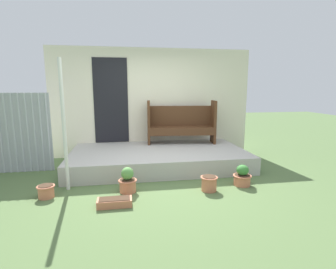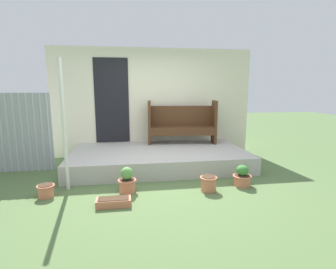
{
  "view_description": "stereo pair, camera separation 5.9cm",
  "coord_description": "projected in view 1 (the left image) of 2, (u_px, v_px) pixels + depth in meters",
  "views": [
    {
      "loc": [
        -0.61,
        -4.45,
        1.67
      ],
      "look_at": [
        0.19,
        0.34,
        0.79
      ],
      "focal_mm": 28.0,
      "sensor_mm": 36.0,
      "label": 1
    },
    {
      "loc": [
        -0.55,
        -4.46,
        1.67
      ],
      "look_at": [
        0.19,
        0.34,
        0.79
      ],
      "focal_mm": 28.0,
      "sensor_mm": 36.0,
      "label": 2
    }
  ],
  "objects": [
    {
      "name": "flower_pot_left",
      "position": [
        46.0,
        191.0,
        4.01
      ],
      "size": [
        0.27,
        0.27,
        0.2
      ],
      "color": "#C67251",
      "rests_on": "ground_plane"
    },
    {
      "name": "bench",
      "position": [
        181.0,
        122.0,
        6.26
      ],
      "size": [
        1.64,
        0.56,
        1.02
      ],
      "rotation": [
        0.0,
        0.0,
        -0.1
      ],
      "color": "#4C2D19",
      "rests_on": "porch_slab"
    },
    {
      "name": "support_post",
      "position": [
        64.0,
        126.0,
        4.16
      ],
      "size": [
        0.06,
        0.06,
        2.12
      ],
      "color": "silver",
      "rests_on": "ground_plane"
    },
    {
      "name": "planter_box_rect",
      "position": [
        115.0,
        202.0,
        3.73
      ],
      "size": [
        0.49,
        0.21,
        0.12
      ],
      "color": "#C67251",
      "rests_on": "ground_plane"
    },
    {
      "name": "porch_slab",
      "position": [
        159.0,
        158.0,
        5.66
      ],
      "size": [
        3.67,
        1.97,
        0.34
      ],
      "color": "#B2AFA8",
      "rests_on": "ground_plane"
    },
    {
      "name": "flower_pot_far_right",
      "position": [
        242.0,
        176.0,
        4.51
      ],
      "size": [
        0.32,
        0.32,
        0.36
      ],
      "color": "#C67251",
      "rests_on": "ground_plane"
    },
    {
      "name": "house_wall",
      "position": [
        151.0,
        103.0,
        6.43
      ],
      "size": [
        4.87,
        0.08,
        2.6
      ],
      "color": "beige",
      "rests_on": "ground_plane"
    },
    {
      "name": "flower_pot_middle",
      "position": [
        128.0,
        181.0,
        4.21
      ],
      "size": [
        0.3,
        0.3,
        0.41
      ],
      "color": "#C67251",
      "rests_on": "ground_plane"
    },
    {
      "name": "flower_pot_right",
      "position": [
        209.0,
        183.0,
        4.28
      ],
      "size": [
        0.28,
        0.28,
        0.25
      ],
      "color": "#C67251",
      "rests_on": "ground_plane"
    },
    {
      "name": "ground_plane",
      "position": [
        161.0,
        181.0,
        4.72
      ],
      "size": [
        24.0,
        24.0,
        0.0
      ],
      "primitive_type": "plane",
      "color": "#516B3D"
    }
  ]
}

